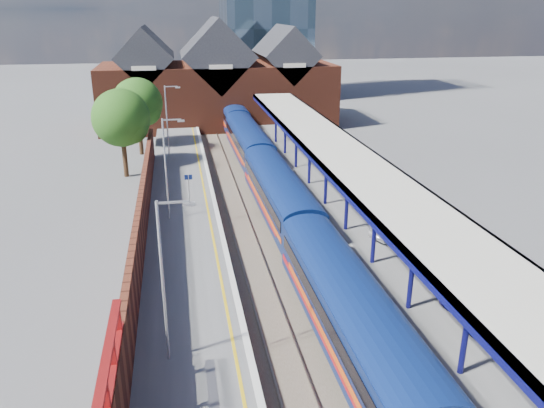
{
  "coord_description": "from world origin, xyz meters",
  "views": [
    {
      "loc": [
        -5.56,
        -12.96,
        14.69
      ],
      "look_at": [
        0.28,
        19.29,
        2.6
      ],
      "focal_mm": 35.0,
      "sensor_mm": 36.0,
      "label": 1
    }
  ],
  "objects_px": {
    "platform_sign": "(189,185)",
    "parked_car_dark": "(508,322)",
    "lamp_post_c": "(167,163)",
    "lamp_post_b": "(166,273)",
    "parked_car_blue": "(481,297)",
    "parked_car_silver": "(397,228)",
    "parked_car_red": "(501,313)",
    "train": "(261,162)",
    "lamp_post_d": "(168,118)"
  },
  "relations": [
    {
      "from": "platform_sign",
      "to": "parked_car_dark",
      "type": "distance_m",
      "value": 23.16
    },
    {
      "from": "lamp_post_c",
      "to": "parked_car_dark",
      "type": "xyz_separation_m",
      "value": [
        14.81,
        -16.82,
        -3.43
      ]
    },
    {
      "from": "lamp_post_c",
      "to": "lamp_post_b",
      "type": "bearing_deg",
      "value": -90.0
    },
    {
      "from": "lamp_post_c",
      "to": "parked_car_dark",
      "type": "bearing_deg",
      "value": -48.63
    },
    {
      "from": "parked_car_blue",
      "to": "parked_car_silver",
      "type": "bearing_deg",
      "value": 31.78
    },
    {
      "from": "platform_sign",
      "to": "parked_car_blue",
      "type": "xyz_separation_m",
      "value": [
        13.44,
        -16.58,
        -1.14
      ]
    },
    {
      "from": "platform_sign",
      "to": "parked_car_red",
      "type": "height_order",
      "value": "platform_sign"
    },
    {
      "from": "lamp_post_b",
      "to": "parked_car_silver",
      "type": "xyz_separation_m",
      "value": [
        14.16,
        10.2,
        -3.37
      ]
    },
    {
      "from": "parked_car_silver",
      "to": "parked_car_blue",
      "type": "bearing_deg",
      "value": 158.84
    },
    {
      "from": "lamp_post_b",
      "to": "platform_sign",
      "type": "relative_size",
      "value": 2.8
    },
    {
      "from": "lamp_post_b",
      "to": "lamp_post_c",
      "type": "xyz_separation_m",
      "value": [
        0.0,
        16.0,
        0.0
      ]
    },
    {
      "from": "parked_car_blue",
      "to": "train",
      "type": "bearing_deg",
      "value": 43.84
    },
    {
      "from": "lamp_post_c",
      "to": "parked_car_silver",
      "type": "relative_size",
      "value": 1.85
    },
    {
      "from": "lamp_post_c",
      "to": "parked_car_blue",
      "type": "relative_size",
      "value": 1.78
    },
    {
      "from": "train",
      "to": "parked_car_silver",
      "type": "relative_size",
      "value": 17.43
    },
    {
      "from": "lamp_post_c",
      "to": "parked_car_red",
      "type": "relative_size",
      "value": 1.87
    },
    {
      "from": "train",
      "to": "parked_car_red",
      "type": "bearing_deg",
      "value": -74.59
    },
    {
      "from": "train",
      "to": "parked_car_dark",
      "type": "xyz_separation_m",
      "value": [
        6.96,
        -26.1,
        -0.56
      ]
    },
    {
      "from": "lamp_post_c",
      "to": "parked_car_blue",
      "type": "bearing_deg",
      "value": -44.56
    },
    {
      "from": "platform_sign",
      "to": "parked_car_red",
      "type": "xyz_separation_m",
      "value": [
        13.5,
        -18.15,
        -1.05
      ]
    },
    {
      "from": "platform_sign",
      "to": "parked_car_dark",
      "type": "relative_size",
      "value": 0.65
    },
    {
      "from": "lamp_post_c",
      "to": "platform_sign",
      "type": "relative_size",
      "value": 2.8
    },
    {
      "from": "lamp_post_c",
      "to": "parked_car_dark",
      "type": "relative_size",
      "value": 1.81
    },
    {
      "from": "parked_car_blue",
      "to": "parked_car_red",
      "type": "bearing_deg",
      "value": -150.19
    },
    {
      "from": "lamp_post_d",
      "to": "parked_car_silver",
      "type": "xyz_separation_m",
      "value": [
        14.16,
        -21.8,
        -3.37
      ]
    },
    {
      "from": "parked_car_red",
      "to": "parked_car_silver",
      "type": "xyz_separation_m",
      "value": [
        -0.7,
        10.35,
        -0.01
      ]
    },
    {
      "from": "train",
      "to": "lamp_post_b",
      "type": "relative_size",
      "value": 9.42
    },
    {
      "from": "lamp_post_d",
      "to": "parked_car_blue",
      "type": "bearing_deg",
      "value": -64.17
    },
    {
      "from": "lamp_post_b",
      "to": "parked_car_red",
      "type": "xyz_separation_m",
      "value": [
        14.86,
        -0.15,
        -3.36
      ]
    },
    {
      "from": "lamp_post_c",
      "to": "parked_car_silver",
      "type": "bearing_deg",
      "value": -22.27
    },
    {
      "from": "parked_car_silver",
      "to": "parked_car_red",
      "type": "bearing_deg",
      "value": 158.54
    },
    {
      "from": "platform_sign",
      "to": "parked_car_dark",
      "type": "bearing_deg",
      "value": -54.45
    },
    {
      "from": "lamp_post_b",
      "to": "parked_car_silver",
      "type": "height_order",
      "value": "lamp_post_b"
    },
    {
      "from": "lamp_post_b",
      "to": "platform_sign",
      "type": "xyz_separation_m",
      "value": [
        1.36,
        18.0,
        -2.3
      ]
    },
    {
      "from": "parked_car_dark",
      "to": "parked_car_blue",
      "type": "height_order",
      "value": "parked_car_dark"
    },
    {
      "from": "lamp_post_c",
      "to": "platform_sign",
      "type": "bearing_deg",
      "value": 55.74
    },
    {
      "from": "train",
      "to": "parked_car_red",
      "type": "xyz_separation_m",
      "value": [
        7.01,
        -25.43,
        -0.48
      ]
    },
    {
      "from": "parked_car_dark",
      "to": "parked_car_red",
      "type": "bearing_deg",
      "value": 0.85
    },
    {
      "from": "lamp_post_c",
      "to": "parked_car_silver",
      "type": "xyz_separation_m",
      "value": [
        14.16,
        -5.8,
        -3.37
      ]
    },
    {
      "from": "lamp_post_d",
      "to": "parked_car_red",
      "type": "relative_size",
      "value": 1.87
    },
    {
      "from": "lamp_post_d",
      "to": "platform_sign",
      "type": "height_order",
      "value": "lamp_post_d"
    },
    {
      "from": "platform_sign",
      "to": "lamp_post_b",
      "type": "bearing_deg",
      "value": -94.33
    },
    {
      "from": "lamp_post_d",
      "to": "parked_car_red",
      "type": "xyz_separation_m",
      "value": [
        14.86,
        -32.15,
        -3.36
      ]
    },
    {
      "from": "platform_sign",
      "to": "parked_car_blue",
      "type": "height_order",
      "value": "platform_sign"
    },
    {
      "from": "parked_car_dark",
      "to": "lamp_post_b",
      "type": "bearing_deg",
      "value": 91.73
    },
    {
      "from": "lamp_post_c",
      "to": "parked_car_red",
      "type": "distance_m",
      "value": 22.2
    },
    {
      "from": "platform_sign",
      "to": "train",
      "type": "bearing_deg",
      "value": 48.27
    },
    {
      "from": "train",
      "to": "lamp_post_d",
      "type": "bearing_deg",
      "value": 139.46
    },
    {
      "from": "platform_sign",
      "to": "parked_car_silver",
      "type": "bearing_deg",
      "value": -31.36
    },
    {
      "from": "train",
      "to": "parked_car_dark",
      "type": "bearing_deg",
      "value": -75.07
    }
  ]
}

